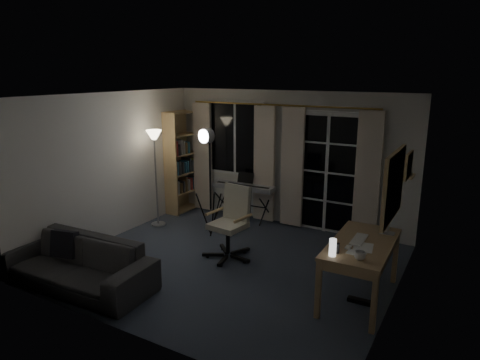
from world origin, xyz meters
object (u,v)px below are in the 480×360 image
torchiere_lamp (155,149)px  sofa (75,256)px  studio_light (207,148)px  monitor (389,212)px  bookshelf (183,164)px  keyboard_piano (243,188)px  mug (360,255)px  desk (362,249)px  office_chair (233,215)px

torchiere_lamp → sofa: torchiere_lamp is taller
studio_light → sofa: studio_light is taller
studio_light → monitor: size_ratio=3.48×
torchiere_lamp → studio_light: 1.04m
bookshelf → keyboard_piano: size_ratio=1.67×
keyboard_piano → torchiere_lamp: bearing=-145.2°
studio_light → mug: size_ratio=15.31×
bookshelf → monitor: 4.41m
desk → torchiere_lamp: bearing=167.2°
torchiere_lamp → bookshelf: bearing=98.9°
office_chair → keyboard_piano: bearing=120.4°
bookshelf → torchiere_lamp: bookshelf is taller
monitor → sofa: monitor is taller
desk → mug: 0.53m
bookshelf → torchiere_lamp: 1.10m
keyboard_piano → mug: bearing=-42.7°
office_chair → desk: size_ratio=0.78×
office_chair → mug: size_ratio=8.95×
torchiere_lamp → office_chair: (1.86, -0.46, -0.76)m
torchiere_lamp → monitor: torchiere_lamp is taller
office_chair → sofa: bearing=-117.8°
office_chair → monitor: (2.19, 0.10, 0.38)m
torchiere_lamp → desk: (3.85, -0.80, -0.75)m
mug → sofa: bearing=-163.7°
torchiere_lamp → sofa: (0.59, -2.29, -0.98)m
mug → desk: bearing=101.3°
sofa → bookshelf: bearing=99.8°
mug → torchiere_lamp: bearing=161.8°
torchiere_lamp → sofa: 2.56m
bookshelf → desk: (4.01, -1.79, -0.29)m
office_chair → mug: (2.09, -0.85, 0.16)m
desk → monitor: (0.20, 0.45, 0.37)m
torchiere_lamp → office_chair: 2.06m
office_chair → desk: 2.02m
keyboard_piano → mug: size_ratio=9.80×
bookshelf → mug: size_ratio=16.35×
torchiere_lamp → keyboard_piano: torchiere_lamp is taller
desk → sofa: sofa is taller
bookshelf → studio_light: bearing=-35.3°
office_chair → monitor: monitor is taller
office_chair → desk: bearing=-3.0°
bookshelf → torchiere_lamp: bearing=-79.9°
sofa → keyboard_piano: bearing=75.7°
studio_light → office_chair: (0.82, -0.56, -0.85)m
studio_light → monitor: (3.01, -0.46, -0.47)m
bookshelf → sofa: bearing=-76.0°
bookshelf → torchiere_lamp: size_ratio=1.14×
torchiere_lamp → monitor: 4.08m
bookshelf → desk: bearing=-22.9°
torchiere_lamp → keyboard_piano: 1.74m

